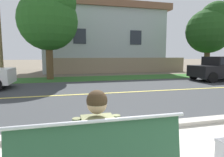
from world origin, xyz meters
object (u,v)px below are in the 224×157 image
seated_person_olive (96,139)px  shade_tree_left (210,28)px  car_black_near (224,67)px  shade_tree_far_left (50,16)px

seated_person_olive → shade_tree_left: shade_tree_left is taller
car_black_near → shade_tree_far_left: shade_tree_far_left is taller
shade_tree_left → seated_person_olive: bearing=-134.5°
car_black_near → shade_tree_left: shade_tree_left is taller
shade_tree_far_left → shade_tree_left: shade_tree_far_left is taller
car_black_near → shade_tree_left: 4.88m
car_black_near → shade_tree_left: bearing=63.4°
seated_person_olive → car_black_near: 12.82m
seated_person_olive → shade_tree_left: (11.51, 11.72, 3.19)m
seated_person_olive → car_black_near: bearing=40.2°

